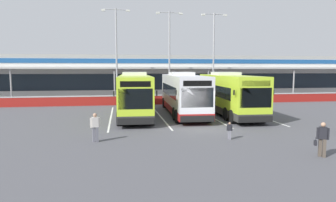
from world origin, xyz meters
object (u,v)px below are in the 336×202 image
object	(u,v)px
coach_bus_centre	(228,94)
lamp_post_centre	(169,51)
coach_bus_leftmost	(135,95)
lamp_post_east	(214,51)
pedestrian_in_dark_coat	(95,126)
coach_bus_left_centre	(183,94)
pedestrian_with_handbag	(322,139)
pedestrian_child	(230,130)
lamp_post_west	(116,50)

from	to	relation	value
coach_bus_centre	lamp_post_centre	world-z (taller)	lamp_post_centre
coach_bus_leftmost	lamp_post_east	distance (m)	15.71
lamp_post_east	coach_bus_leftmost	bearing A→B (deg)	-133.98
coach_bus_leftmost	pedestrian_in_dark_coat	world-z (taller)	coach_bus_leftmost
coach_bus_left_centre	lamp_post_centre	world-z (taller)	lamp_post_centre
coach_bus_left_centre	pedestrian_with_handbag	bearing A→B (deg)	-75.69
pedestrian_in_dark_coat	lamp_post_centre	bearing A→B (deg)	69.56
lamp_post_east	coach_bus_left_centre	bearing A→B (deg)	-120.19
coach_bus_centre	pedestrian_with_handbag	size ratio (longest dim) A/B	7.55
lamp_post_centre	lamp_post_east	world-z (taller)	same
coach_bus_leftmost	pedestrian_child	xyz separation A→B (m)	(4.97, -9.87, -1.24)
lamp_post_west	lamp_post_east	distance (m)	12.12
coach_bus_centre	lamp_post_east	world-z (taller)	lamp_post_east
coach_bus_centre	lamp_post_east	size ratio (longest dim) A/B	1.11
coach_bus_centre	lamp_post_centre	bearing A→B (deg)	107.96
pedestrian_in_dark_coat	lamp_post_east	size ratio (longest dim) A/B	0.15
coach_bus_leftmost	pedestrian_child	bearing A→B (deg)	-63.26
coach_bus_leftmost	coach_bus_left_centre	bearing A→B (deg)	4.48
coach_bus_leftmost	coach_bus_centre	bearing A→B (deg)	-3.16
lamp_post_west	pedestrian_with_handbag	bearing A→B (deg)	-67.90
coach_bus_centre	lamp_post_west	bearing A→B (deg)	134.27
lamp_post_west	lamp_post_east	world-z (taller)	same
coach_bus_left_centre	lamp_post_centre	bearing A→B (deg)	87.69
pedestrian_child	lamp_post_centre	xyz separation A→B (m)	(-0.21, 20.46, 5.75)
coach_bus_leftmost	lamp_post_west	world-z (taller)	lamp_post_west
pedestrian_with_handbag	lamp_post_centre	size ratio (longest dim) A/B	0.15
coach_bus_left_centre	lamp_post_west	xyz separation A→B (m)	(-5.97, 9.42, 4.50)
pedestrian_with_handbag	pedestrian_child	distance (m)	4.98
coach_bus_leftmost	pedestrian_with_handbag	distance (m)	16.00
coach_bus_centre	coach_bus_left_centre	bearing A→B (deg)	168.66
coach_bus_left_centre	lamp_post_east	distance (m)	12.95
pedestrian_in_dark_coat	pedestrian_child	world-z (taller)	pedestrian_in_dark_coat
pedestrian_in_dark_coat	coach_bus_centre	bearing A→B (deg)	38.74
pedestrian_with_handbag	lamp_post_east	xyz separation A→B (m)	(2.49, 24.68, 5.43)
pedestrian_child	lamp_post_east	xyz separation A→B (m)	(5.48, 20.71, 5.75)
lamp_post_centre	coach_bus_centre	bearing A→B (deg)	-72.04
coach_bus_left_centre	lamp_post_east	size ratio (longest dim) A/B	1.11
pedestrian_child	lamp_post_west	world-z (taller)	lamp_post_west
coach_bus_left_centre	pedestrian_in_dark_coat	world-z (taller)	coach_bus_left_centre
coach_bus_centre	lamp_post_west	world-z (taller)	lamp_post_west
lamp_post_west	lamp_post_east	xyz separation A→B (m)	(12.07, 1.07, 0.00)
coach_bus_leftmost	lamp_post_centre	size ratio (longest dim) A/B	1.11
pedestrian_in_dark_coat	lamp_post_west	size ratio (longest dim) A/B	0.15
coach_bus_left_centre	pedestrian_with_handbag	world-z (taller)	coach_bus_left_centre
pedestrian_with_handbag	lamp_post_centre	bearing A→B (deg)	97.47
pedestrian_child	lamp_post_east	size ratio (longest dim) A/B	0.09
pedestrian_with_handbag	lamp_post_east	world-z (taller)	lamp_post_east
coach_bus_left_centre	lamp_post_west	distance (m)	12.02
coach_bus_centre	pedestrian_child	world-z (taller)	coach_bus_centre
pedestrian_with_handbag	pedestrian_in_dark_coat	bearing A→B (deg)	156.68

